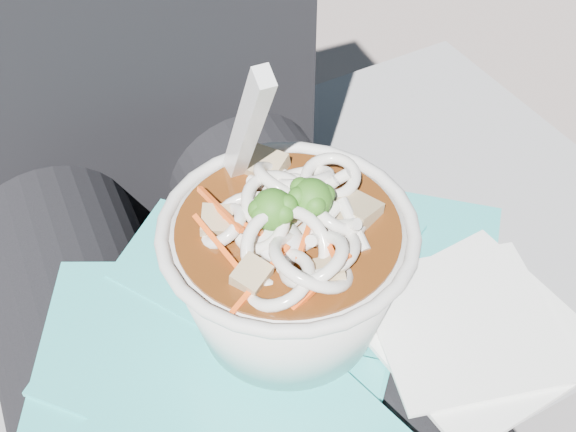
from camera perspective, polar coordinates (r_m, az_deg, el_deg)
name	(u,v)px	position (r m, az deg, el deg)	size (l,w,h in m)	color
stone_ledge	(202,429)	(0.96, -6.13, -14.82)	(1.00, 0.50, 0.44)	slate
lap	(237,394)	(0.63, -3.64, -12.50)	(0.34, 0.48, 0.15)	black
person_body	(195,285)	(0.66, -6.62, -4.88)	(0.34, 0.94, 0.98)	black
plastic_bag	(259,337)	(0.56, -2.10, -8.58)	(0.40, 0.37, 0.01)	#2AAFAE
napkins	(471,328)	(0.56, 12.89, -7.75)	(0.16, 0.16, 0.01)	white
udon_bowl	(288,263)	(0.52, 0.04, -3.35)	(0.18, 0.18, 0.21)	silver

